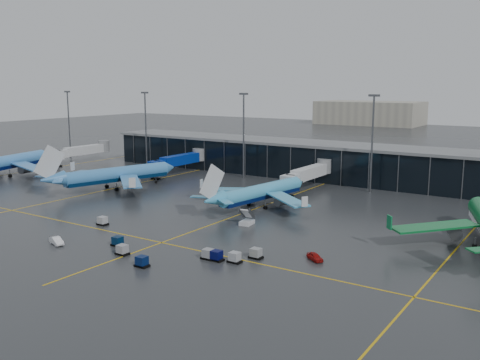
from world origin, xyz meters
The scene contains 12 objects.
ground centered at (0.00, 0.00, 0.00)m, with size 600.00×600.00×0.00m, color #282B2D.
terminal_pier centered at (0.00, 62.00, 5.42)m, with size 142.00×17.00×10.70m.
jet_bridges centered at (-35.00, 42.99, 4.55)m, with size 94.00×27.50×7.20m.
flood_masts centered at (5.00, 50.00, 13.81)m, with size 203.00×0.50×25.50m.
taxi_lines centered at (10.00, 10.61, 0.01)m, with size 220.00×120.00×0.02m.
airliner_klm_west centered at (-77.71, 11.87, 6.65)m, with size 38.02×43.30×13.31m, color #428BDB, non-canonical shape.
airliner_arkefly centered at (-33.72, 16.29, 6.29)m, with size 35.96×40.95×12.59m, color #3C82C7, non-canonical shape.
airliner_klm_near centered at (9.99, 19.69, 5.58)m, with size 31.88×36.31×11.16m, color #41A5D7, non-canonical shape.
baggage_carts centered at (15.56, -18.53, 0.76)m, with size 39.16×15.46×1.70m.
mobile_airstair centered at (15.94, 4.09, 0.77)m, with size 2.61×3.47×3.45m.
service_van_red centered at (37.29, -8.63, 0.61)m, with size 1.45×3.61×1.23m, color #980D0B.
service_van_white centered at (-4.88, -26.10, 0.66)m, with size 1.40×4.01×1.32m, color white.
Camera 1 is at (73.02, -84.16, 28.16)m, focal length 40.00 mm.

